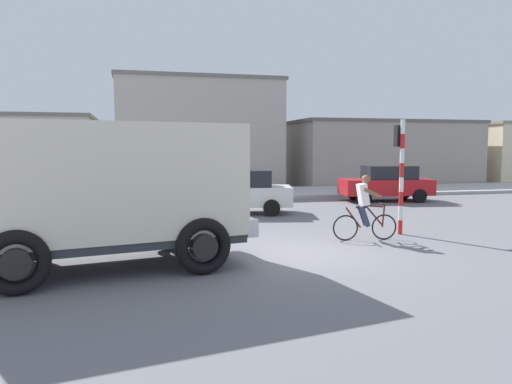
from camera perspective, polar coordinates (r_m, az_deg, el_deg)
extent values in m
plane|color=slate|center=(11.40, 4.97, -7.10)|extent=(120.00, 120.00, 0.00)
cube|color=#ADADA8|center=(24.62, -5.45, -0.25)|extent=(80.00, 5.00, 0.16)
cube|color=silver|center=(10.13, -17.24, 1.42)|extent=(5.57, 3.41, 2.20)
cube|color=#2D3338|center=(10.28, -17.06, -5.16)|extent=(5.46, 3.34, 0.16)
cube|color=silver|center=(10.92, -2.87, -3.37)|extent=(0.67, 2.38, 0.36)
cube|color=black|center=(10.74, -3.66, 4.49)|extent=(0.51, 2.11, 0.70)
torus|color=black|center=(11.83, -10.09, -4.00)|extent=(1.13, 0.44, 1.10)
cylinder|color=black|center=(11.83, -10.09, -4.00)|extent=(0.54, 0.39, 0.50)
torus|color=black|center=(9.41, -6.16, -6.34)|extent=(1.13, 0.44, 1.10)
cylinder|color=black|center=(9.41, -6.16, -6.34)|extent=(0.54, 0.39, 0.50)
torus|color=black|center=(11.47, -25.93, -4.74)|extent=(1.13, 0.44, 1.10)
cylinder|color=black|center=(11.47, -25.93, -4.74)|extent=(0.54, 0.39, 0.50)
torus|color=black|center=(8.96, -26.31, -7.45)|extent=(1.13, 0.44, 1.10)
cylinder|color=black|center=(8.96, -26.31, -7.45)|extent=(0.54, 0.39, 0.50)
torus|color=black|center=(13.30, 14.76, -3.99)|extent=(0.68, 0.12, 0.68)
torus|color=black|center=(12.94, 10.43, -4.15)|extent=(0.68, 0.12, 0.68)
cylinder|color=#591E1E|center=(13.09, 13.40, -1.60)|extent=(0.60, 0.12, 0.09)
cylinder|color=#591E1E|center=(13.14, 13.63, -2.65)|extent=(0.51, 0.11, 0.57)
cylinder|color=#591E1E|center=(12.97, 11.30, -2.94)|extent=(0.44, 0.10, 0.57)
cylinder|color=#591E1E|center=(13.24, 14.69, -2.73)|extent=(0.10, 0.06, 0.59)
cylinder|color=black|center=(13.19, 14.62, -1.38)|extent=(0.09, 0.50, 0.03)
cube|color=black|center=(13.00, 12.17, -1.74)|extent=(0.25, 0.15, 0.06)
cube|color=white|center=(12.98, 12.41, -0.28)|extent=(0.33, 0.35, 0.59)
sphere|color=brown|center=(12.97, 12.74, 1.48)|extent=(0.22, 0.22, 0.22)
cylinder|color=#2D334C|center=(13.14, 12.34, -2.67)|extent=(0.32, 0.16, 0.57)
cylinder|color=brown|center=(13.19, 13.00, 0.01)|extent=(0.50, 0.15, 0.29)
cylinder|color=#2D334C|center=(12.96, 12.63, -2.79)|extent=(0.32, 0.16, 0.57)
cylinder|color=brown|center=(12.89, 13.49, -0.12)|extent=(0.50, 0.15, 0.29)
cylinder|color=red|center=(14.29, 16.52, -3.96)|extent=(0.12, 0.12, 0.40)
cylinder|color=white|center=(14.24, 16.56, -2.37)|extent=(0.12, 0.12, 0.40)
cylinder|color=red|center=(14.19, 16.60, -0.77)|extent=(0.12, 0.12, 0.40)
cylinder|color=white|center=(14.15, 16.65, 0.84)|extent=(0.12, 0.12, 0.40)
cylinder|color=red|center=(14.13, 16.69, 2.46)|extent=(0.12, 0.12, 0.40)
cylinder|color=white|center=(14.12, 16.73, 4.08)|extent=(0.12, 0.12, 0.40)
cylinder|color=red|center=(14.12, 16.78, 5.70)|extent=(0.12, 0.12, 0.40)
cylinder|color=white|center=(14.13, 16.82, 7.33)|extent=(0.12, 0.12, 0.40)
cube|color=black|center=(14.27, 16.42, 6.31)|extent=(0.24, 0.20, 0.60)
sphere|color=red|center=(14.38, 16.18, 6.31)|extent=(0.14, 0.14, 0.14)
cube|color=white|center=(17.97, -2.28, -0.44)|extent=(4.27, 2.49, 0.70)
cube|color=black|center=(17.92, -1.81, 1.63)|extent=(2.45, 1.87, 0.60)
cylinder|color=black|center=(17.22, -6.42, -1.89)|extent=(0.62, 0.30, 0.60)
cylinder|color=black|center=(18.90, -6.03, -1.25)|extent=(0.62, 0.30, 0.60)
cylinder|color=black|center=(17.21, 1.84, -1.87)|extent=(0.62, 0.30, 0.60)
cylinder|color=black|center=(18.89, 1.50, -1.23)|extent=(0.62, 0.30, 0.60)
cube|color=red|center=(17.61, -17.97, -0.82)|extent=(4.20, 2.25, 0.70)
cube|color=black|center=(17.54, -18.52, 1.28)|extent=(2.38, 1.74, 0.60)
cylinder|color=black|center=(18.61, -14.33, -1.49)|extent=(0.62, 0.26, 0.60)
cylinder|color=black|center=(16.94, -13.54, -2.13)|extent=(0.62, 0.26, 0.60)
cylinder|color=black|center=(18.45, -21.99, -1.77)|extent=(0.62, 0.26, 0.60)
cylinder|color=black|center=(16.76, -21.95, -2.44)|extent=(0.62, 0.26, 0.60)
cube|color=red|center=(22.81, 14.92, 0.60)|extent=(4.20, 2.26, 0.70)
cube|color=black|center=(22.82, 15.31, 2.23)|extent=(2.38, 1.75, 0.60)
cylinder|color=black|center=(21.63, 12.62, -0.53)|extent=(0.62, 0.26, 0.60)
cylinder|color=black|center=(23.24, 11.30, -0.11)|extent=(0.62, 0.26, 0.60)
cylinder|color=black|center=(22.53, 18.61, -0.45)|extent=(0.62, 0.26, 0.60)
cylinder|color=black|center=(24.09, 16.95, -0.05)|extent=(0.62, 0.26, 0.60)
cube|color=#B2AD9E|center=(31.90, -7.05, 6.60)|extent=(9.77, 7.80, 6.39)
cube|color=slate|center=(32.15, -7.12, 12.48)|extent=(9.97, 7.96, 0.20)
cube|color=#9E9389|center=(33.53, 14.64, 4.32)|extent=(11.91, 5.30, 3.96)
cube|color=#5E5852|center=(33.57, 14.72, 7.87)|extent=(12.15, 5.40, 0.20)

